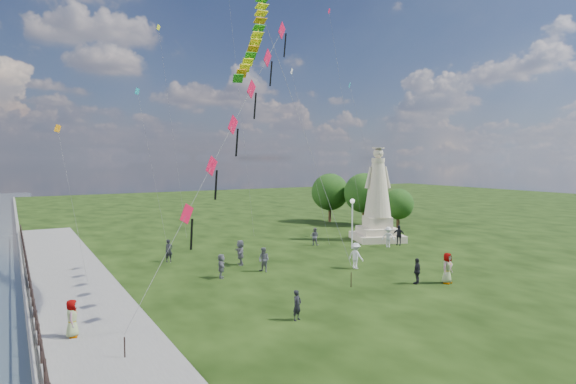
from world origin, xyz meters
TOP-DOWN VIEW (x-y plane):
  - ground at (36.75, 10.00)m, footprint 106.50×160.00m
  - waterfront at (-15.24, 8.99)m, footprint 200.00×200.00m
  - statue at (12.85, 15.03)m, footprint 5.56×5.56m
  - lamppost at (8.16, 12.83)m, footprint 0.40×0.40m
  - tree_row at (17.92, 24.89)m, footprint 7.07×12.50m
  - person_0 at (-5.40, -0.45)m, footprint 0.63×0.53m
  - person_1 at (-2.28, 9.08)m, footprint 0.81×0.96m
  - person_2 at (3.79, 6.75)m, footprint 0.93×1.30m
  - person_3 at (4.46, 1.53)m, footprint 1.07×0.85m
  - person_4 at (6.19, 0.71)m, footprint 1.05×0.80m
  - person_5 at (-5.42, 9.01)m, footprint 1.14×1.59m
  - person_6 at (-6.96, 15.52)m, footprint 0.69×0.53m
  - person_7 at (6.26, 15.79)m, footprint 0.85×0.89m
  - person_8 at (11.34, 11.81)m, footprint 1.26×1.20m
  - person_9 at (12.81, 12.08)m, footprint 1.05×1.16m
  - person_10 at (-15.00, 2.32)m, footprint 0.67×0.89m
  - person_11 at (-2.77, 11.86)m, footprint 1.15×1.84m
  - red_kite_train at (-5.96, 4.61)m, footprint 12.50×9.35m
  - small_kites at (2.35, 22.18)m, footprint 29.38×18.24m

SIDE VIEW (x-z plane):
  - ground at x=36.75m, z-range -0.60..0.00m
  - waterfront at x=-15.24m, z-range -0.82..0.69m
  - person_0 at x=-5.40m, z-range 0.00..1.46m
  - person_5 at x=-5.42m, z-range 0.00..1.57m
  - person_7 at x=6.26m, z-range 0.00..1.58m
  - person_3 at x=4.46m, z-range 0.00..1.62m
  - person_10 at x=-15.00m, z-range 0.00..1.63m
  - person_1 at x=-2.28m, z-range 0.00..1.68m
  - person_6 at x=-6.96m, z-range 0.00..1.69m
  - person_8 at x=11.34m, z-range 0.00..1.78m
  - person_9 at x=12.81m, z-range 0.00..1.79m
  - person_2 at x=3.79m, z-range 0.00..1.82m
  - person_11 at x=-2.77m, z-range 0.00..1.84m
  - person_4 at x=6.19m, z-range 0.00..1.91m
  - lamppost at x=8.16m, z-range 0.95..5.25m
  - statue at x=12.85m, z-range -1.07..7.69m
  - tree_row at x=17.92m, z-range 0.51..6.56m
  - red_kite_train at x=-5.96m, z-range 1.98..18.54m
  - small_kites at x=2.35m, z-range -0.37..30.32m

